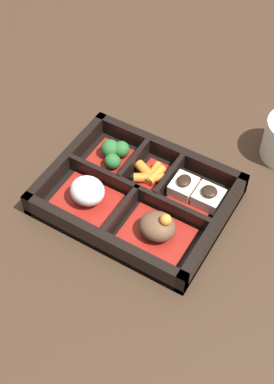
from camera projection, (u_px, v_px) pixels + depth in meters
ground_plane at (137, 202)px, 0.81m from camera, size 3.00×3.00×0.00m
bento_base at (137, 200)px, 0.81m from camera, size 0.27×0.21×0.01m
bento_rim at (138, 193)px, 0.80m from camera, size 0.27×0.21×0.04m
bowl_stew at (158, 228)px, 0.75m from camera, size 0.10×0.07×0.05m
bowl_rice at (88, 193)px, 0.78m from camera, size 0.10×0.07×0.05m
bowl_tofu at (196, 193)px, 0.79m from camera, size 0.08×0.07×0.03m
bowl_carrots at (151, 175)px, 0.82m from camera, size 0.06×0.07×0.02m
bowl_greens at (113, 155)px, 0.84m from camera, size 0.06×0.07×0.03m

